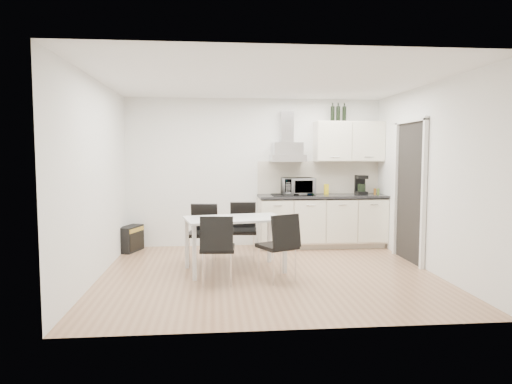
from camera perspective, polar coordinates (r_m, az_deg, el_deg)
ground at (r=6.33m, az=1.52°, el=-10.17°), size 4.50×4.50×0.00m
wall_back at (r=8.11m, az=-0.15°, el=2.44°), size 4.50×0.10×2.60m
wall_front at (r=4.15m, az=4.86°, el=0.17°), size 4.50×0.10×2.60m
wall_left at (r=6.26m, az=-19.36°, el=1.47°), size 0.10×4.00×2.60m
wall_right at (r=6.77m, az=20.82°, el=1.66°), size 0.10×4.00×2.60m
ceiling at (r=6.19m, az=1.57°, el=13.78°), size 4.50×4.50×0.00m
doorway at (r=7.27m, az=18.57°, el=-0.06°), size 0.08×1.04×2.10m
kitchenette at (r=8.08m, az=8.47°, el=-0.97°), size 2.22×0.64×2.52m
dining_table at (r=6.36m, az=-2.68°, el=-3.98°), size 1.47×1.02×0.75m
chair_far_left at (r=6.82m, az=-6.70°, el=-5.31°), size 0.50×0.55×0.88m
chair_far_right at (r=7.01m, az=-1.67°, el=-5.01°), size 0.48×0.54×0.88m
chair_near_left at (r=5.78m, az=-4.83°, el=-7.14°), size 0.47×0.53×0.88m
chair_near_right at (r=5.90m, az=2.65°, el=-6.87°), size 0.61×0.64×0.88m
guitar_amp at (r=7.97m, az=-15.37°, el=-5.63°), size 0.38×0.56×0.43m
floor_speaker at (r=8.11m, az=-4.88°, el=-5.84°), size 0.21×0.20×0.28m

